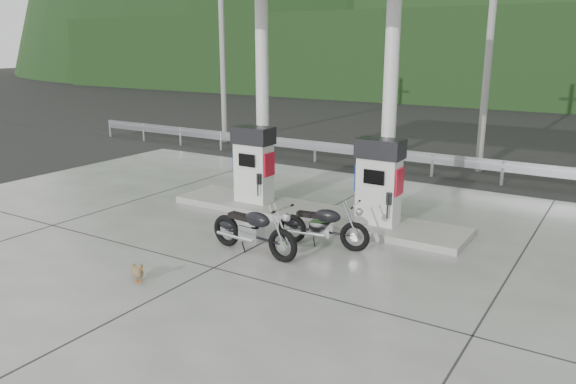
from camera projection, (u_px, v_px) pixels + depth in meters
The scene contains 15 objects.
ground at pixel (247, 252), 10.73m from camera, with size 160.00×160.00×0.00m, color black.
forecourt_apron at pixel (247, 251), 10.73m from camera, with size 18.00×14.00×0.02m, color slate.
pump_island at pixel (312, 214), 12.76m from camera, with size 7.00×1.40×0.15m, color gray.
gas_pump_left at pixel (254, 165), 13.33m from camera, with size 0.95×0.55×1.80m, color silver, non-canonical shape.
gas_pump_right at pixel (379, 182), 11.69m from camera, with size 0.95×0.55×1.80m, color silver, non-canonical shape.
canopy_column_left at pixel (262, 95), 13.24m from camera, with size 0.30×0.30×5.00m, color white.
canopy_column_right at pixel (390, 103), 11.60m from camera, with size 0.30×0.30×5.00m, color white.
guardrail at pixel (401, 150), 17.11m from camera, with size 26.00×0.16×1.42m, color #999AA0, non-canonical shape.
road at pixel (435, 154), 20.16m from camera, with size 60.00×7.00×0.01m, color black.
utility_pole_a at pixel (222, 39), 21.58m from camera, with size 0.22×0.22×8.00m, color gray.
utility_pole_b at pixel (490, 38), 16.47m from camera, with size 0.22×0.22×8.00m, color gray.
tree_band at pixel (533, 57), 34.55m from camera, with size 80.00×6.00×6.00m, color black.
motorcycle_left at pixel (323, 226), 10.85m from camera, with size 1.74×0.55×0.82m, color black, non-canonical shape.
motorcycle_right at pixel (253, 231), 10.50m from camera, with size 1.88×0.59×0.89m, color black, non-canonical shape.
duck at pixel (137, 272), 9.32m from camera, with size 0.44×0.12×0.32m, color brown, non-canonical shape.
Camera 1 is at (6.00, -8.13, 3.87)m, focal length 35.00 mm.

